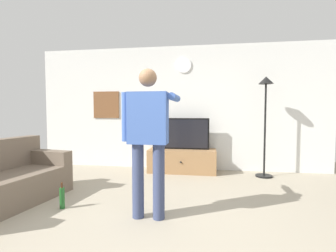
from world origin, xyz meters
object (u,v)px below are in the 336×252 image
floor_lamp (265,105)px  side_couch (0,182)px  beverage_bottle (62,198)px  television (182,134)px  wall_clock (184,65)px  tv_stand (182,161)px  person_standing_nearer_lamp (148,133)px  framed_picture (106,105)px

floor_lamp → side_couch: bearing=-151.4°
beverage_bottle → floor_lamp: bearing=35.1°
television → floor_lamp: floor_lamp is taller
wall_clock → beverage_bottle: (-1.36, -2.52, -2.14)m
tv_stand → floor_lamp: (1.62, -0.14, 1.15)m
floor_lamp → side_couch: size_ratio=1.06×
tv_stand → person_standing_nearer_lamp: person_standing_nearer_lamp is taller
floor_lamp → television: bearing=173.6°
wall_clock → person_standing_nearer_lamp: size_ratio=0.18×
tv_stand → side_couch: side_couch is taller
framed_picture → beverage_bottle: framed_picture is taller
tv_stand → wall_clock: size_ratio=4.30×
beverage_bottle → wall_clock: bearing=61.7°
tv_stand → person_standing_nearer_lamp: size_ratio=0.80×
television → side_couch: bearing=-134.4°
floor_lamp → tv_stand: bearing=175.2°
framed_picture → side_couch: size_ratio=0.33×
framed_picture → person_standing_nearer_lamp: (1.62, -2.62, -0.41)m
floor_lamp → beverage_bottle: 3.85m
side_couch → television: bearing=45.6°
wall_clock → side_couch: (-2.25, -2.54, -1.96)m
television → floor_lamp: 1.73m
floor_lamp → framed_picture: bearing=172.8°
tv_stand → side_couch: size_ratio=0.77×
side_couch → wall_clock: bearing=48.5°
tv_stand → framed_picture: size_ratio=2.31×
tv_stand → framed_picture: (-1.79, 0.30, 1.19)m
person_standing_nearer_lamp → side_couch: (-2.08, 0.08, -0.70)m
side_couch → beverage_bottle: side_couch is taller
wall_clock → side_couch: wall_clock is taller
framed_picture → beverage_bottle: size_ratio=1.76×
person_standing_nearer_lamp → wall_clock: bearing=86.3°
floor_lamp → person_standing_nearer_lamp: size_ratio=1.10×
tv_stand → television: (0.00, 0.05, 0.57)m
tv_stand → floor_lamp: 1.99m
wall_clock → side_couch: 3.92m
person_standing_nearer_lamp → side_couch: size_ratio=0.97×
framed_picture → floor_lamp: (3.41, -0.43, -0.04)m
tv_stand → wall_clock: (0.00, 0.29, 2.04)m
beverage_bottle → tv_stand: bearing=58.7°
wall_clock → side_couch: bearing=-131.5°
television → floor_lamp: size_ratio=0.58×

